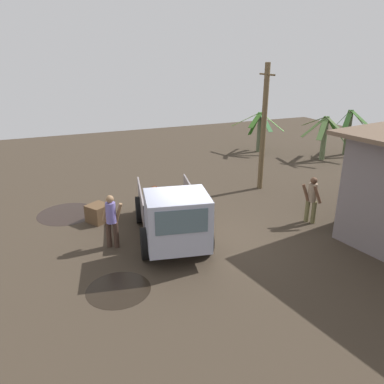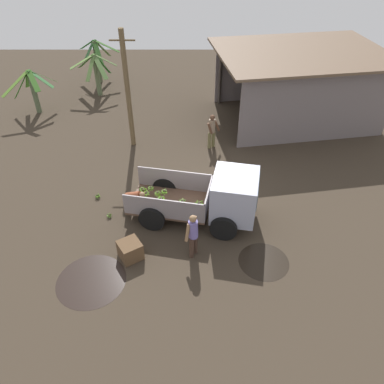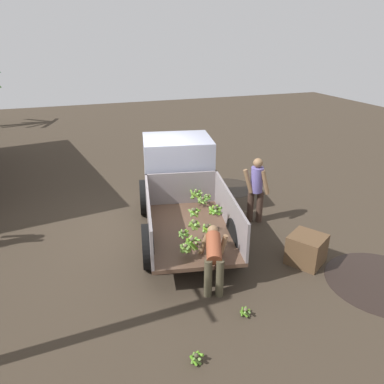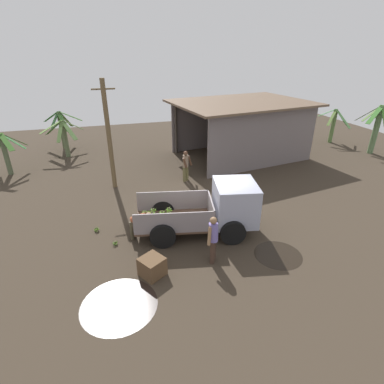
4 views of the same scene
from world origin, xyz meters
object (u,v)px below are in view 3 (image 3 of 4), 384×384
cargo_truck (180,179)px  banana_bunch_on_ground_0 (196,358)px  person_foreground_visitor (256,187)px  banana_bunch_on_ground_1 (245,311)px  person_worker_loading (214,256)px  wooden_crate_0 (306,249)px

cargo_truck → banana_bunch_on_ground_0: bearing=176.0°
cargo_truck → person_foreground_visitor: size_ratio=2.81×
person_foreground_visitor → banana_bunch_on_ground_1: person_foreground_visitor is taller
cargo_truck → person_worker_loading: cargo_truck is taller
banana_bunch_on_ground_1 → person_worker_loading: bearing=13.4°
cargo_truck → wooden_crate_0: 3.44m
person_worker_loading → banana_bunch_on_ground_1: bearing=-147.0°
wooden_crate_0 → person_worker_loading: bearing=93.5°
person_worker_loading → banana_bunch_on_ground_1: 1.08m
cargo_truck → wooden_crate_0: (-2.88, -1.75, -0.71)m
wooden_crate_0 → cargo_truck: bearing=31.3°
banana_bunch_on_ground_1 → wooden_crate_0: bearing=-61.5°
cargo_truck → person_worker_loading: (-3.01, 0.34, -0.35)m
banana_bunch_on_ground_0 → cargo_truck: bearing=-15.0°
cargo_truck → wooden_crate_0: size_ratio=7.03×
cargo_truck → banana_bunch_on_ground_1: size_ratio=23.39×
banana_bunch_on_ground_1 → wooden_crate_0: wooden_crate_0 is taller
person_foreground_visitor → wooden_crate_0: person_foreground_visitor is taller
person_worker_loading → person_foreground_visitor: bearing=-23.7°
cargo_truck → person_worker_loading: 3.05m
cargo_truck → banana_bunch_on_ground_0: cargo_truck is taller
person_foreground_visitor → banana_bunch_on_ground_1: bearing=-0.0°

